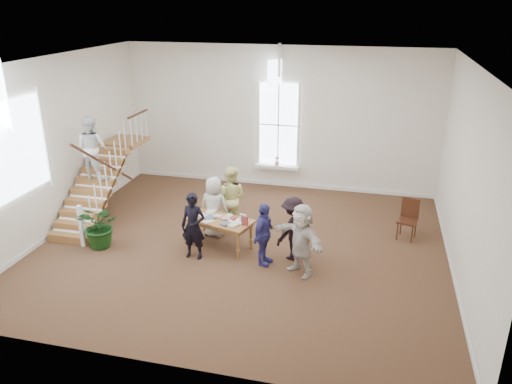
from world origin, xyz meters
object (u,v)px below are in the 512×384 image
(library_table, at_px, (220,222))
(woman_cluster_a, at_px, (264,235))
(elderly_woman, at_px, (214,207))
(person_yellow, at_px, (231,198))
(woman_cluster_c, at_px, (301,240))
(side_chair, at_px, (409,216))
(woman_cluster_b, at_px, (293,228))
(floor_plant, at_px, (101,226))
(police_officer, at_px, (193,226))

(library_table, xyz_separation_m, woman_cluster_a, (1.23, -0.58, 0.09))
(elderly_woman, xyz_separation_m, person_yellow, (0.30, 0.50, 0.08))
(woman_cluster_a, bearing_deg, elderly_woman, 65.04)
(library_table, relative_size, elderly_woman, 1.10)
(woman_cluster_a, height_order, woman_cluster_c, woman_cluster_c)
(person_yellow, xyz_separation_m, side_chair, (4.59, 0.56, -0.28))
(woman_cluster_a, bearing_deg, library_table, 76.49)
(woman_cluster_b, bearing_deg, floor_plant, -53.67)
(library_table, xyz_separation_m, floor_plant, (-2.87, -0.70, -0.10))
(police_officer, xyz_separation_m, woman_cluster_c, (2.58, -0.13, 0.02))
(person_yellow, distance_m, woman_cluster_c, 2.88)
(woman_cluster_c, bearing_deg, elderly_woman, -169.78)
(police_officer, height_order, woman_cluster_c, woman_cluster_c)
(library_table, distance_m, woman_cluster_a, 1.36)
(woman_cluster_a, relative_size, floor_plant, 1.33)
(woman_cluster_a, bearing_deg, woman_cluster_b, -41.36)
(side_chair, bearing_deg, woman_cluster_a, -130.37)
(library_table, xyz_separation_m, person_yellow, (-0.05, 1.10, 0.21))
(library_table, xyz_separation_m, woman_cluster_c, (2.13, -0.78, 0.17))
(woman_cluster_b, distance_m, side_chair, 3.25)
(woman_cluster_b, xyz_separation_m, woman_cluster_c, (0.30, -0.65, 0.06))
(woman_cluster_b, height_order, floor_plant, woman_cluster_b)
(woman_cluster_b, height_order, side_chair, woman_cluster_b)
(elderly_woman, distance_m, floor_plant, 2.84)
(elderly_woman, height_order, woman_cluster_a, elderly_woman)
(person_yellow, bearing_deg, woman_cluster_c, 141.80)
(woman_cluster_a, xyz_separation_m, side_chair, (3.31, 2.24, -0.16))
(police_officer, xyz_separation_m, elderly_woman, (0.10, 1.25, -0.01))
(woman_cluster_a, height_order, woman_cluster_b, woman_cluster_b)
(woman_cluster_b, bearing_deg, person_yellow, -93.83)
(floor_plant, distance_m, side_chair, 7.77)
(library_table, height_order, woman_cluster_a, woman_cluster_a)
(police_officer, xyz_separation_m, side_chair, (4.99, 2.31, -0.22))
(library_table, distance_m, floor_plant, 2.96)
(woman_cluster_b, relative_size, side_chair, 1.46)
(library_table, relative_size, police_officer, 1.08)
(person_yellow, bearing_deg, woman_cluster_a, 129.88)
(woman_cluster_b, xyz_separation_m, side_chair, (2.71, 1.79, -0.18))
(person_yellow, distance_m, floor_plant, 3.36)
(police_officer, distance_m, woman_cluster_c, 2.58)
(woman_cluster_a, height_order, floor_plant, woman_cluster_a)
(side_chair, bearing_deg, person_yellow, -157.52)
(elderly_woman, relative_size, floor_plant, 1.40)
(police_officer, distance_m, side_chair, 5.50)
(police_officer, xyz_separation_m, woman_cluster_b, (2.28, 0.52, -0.04))
(person_yellow, height_order, floor_plant, person_yellow)
(police_officer, bearing_deg, elderly_woman, 87.35)
(floor_plant, bearing_deg, person_yellow, 32.64)
(library_table, distance_m, elderly_woman, 0.71)
(woman_cluster_b, bearing_deg, police_officer, -47.79)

